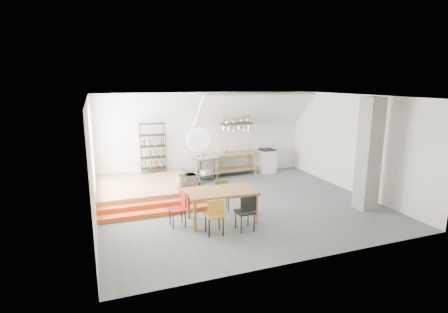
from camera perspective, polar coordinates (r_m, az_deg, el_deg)
name	(u,v)px	position (r m, az deg, el deg)	size (l,w,h in m)	color
floor	(239,205)	(10.50, 2.51, -7.89)	(8.00, 8.00, 0.00)	slate
wall_back	(204,135)	(13.31, -3.25, 3.54)	(8.00, 0.04, 3.20)	silver
wall_left	(92,164)	(9.31, -20.75, -1.08)	(0.04, 7.00, 3.20)	silver
wall_right	(353,144)	(12.16, 20.27, 1.96)	(0.04, 7.00, 3.20)	silver
ceiling	(240,96)	(9.87, 2.69, 9.82)	(8.00, 7.00, 0.02)	white
slope_ceiling	(254,110)	(13.28, 4.98, 7.63)	(4.40, 1.80, 0.15)	white
window_pane	(92,145)	(10.74, -20.71, 1.72)	(0.02, 2.50, 2.20)	white
platform	(145,188)	(11.68, -12.82, -5.06)	(3.00, 3.00, 0.40)	#A17D50
step_lower	(155,213)	(9.89, -11.25, -9.03)	(3.00, 0.35, 0.13)	#DA4F19
step_upper	(153,206)	(10.19, -11.59, -7.99)	(3.00, 0.35, 0.27)	#DA4F19
concrete_column	(369,154)	(10.60, 22.58, 0.34)	(0.50, 0.50, 3.20)	slate
kitchen_counter	(234,160)	(13.53, 1.70, -0.50)	(1.80, 0.60, 0.91)	#A17D50
stove	(267,160)	(14.13, 6.96, -0.63)	(0.60, 0.60, 1.18)	white
pot_rack	(237,126)	(13.09, 2.22, 5.07)	(1.20, 0.50, 1.43)	#452C1B
wire_shelving	(153,147)	(12.63, -11.54, 1.58)	(0.88, 0.38, 1.80)	black
microwave_shelf	(187,185)	(10.59, -6.07, -4.67)	(0.60, 0.40, 0.16)	#A17D50
paper_lantern	(198,140)	(8.62, -4.25, 2.75)	(0.60, 0.60, 0.60)	white
dining_table	(222,194)	(9.11, -0.39, -6.09)	(1.84, 1.12, 0.84)	brown
chair_mustard	(215,213)	(8.36, -1.46, -9.25)	(0.45, 0.45, 0.93)	#B9811F
chair_black	(246,210)	(8.58, 3.66, -8.70)	(0.44, 0.44, 0.93)	black
chair_olive	(222,192)	(9.97, -0.35, -5.90)	(0.47, 0.47, 0.86)	brown
chair_red	(180,206)	(8.98, -7.20, -8.10)	(0.41, 0.41, 0.86)	#AB1818
rolling_cart	(206,166)	(12.70, -3.00, -1.54)	(1.02, 0.75, 0.91)	silver
mini_fridge	(206,167)	(13.25, -3.00, -1.71)	(0.49, 0.49, 0.84)	black
microwave	(187,180)	(10.54, -6.09, -3.79)	(0.54, 0.37, 0.30)	beige
bowl	(244,151)	(13.55, 3.23, 0.86)	(0.23, 0.23, 0.06)	silver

